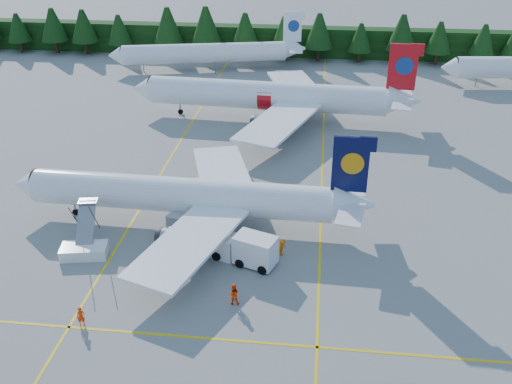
# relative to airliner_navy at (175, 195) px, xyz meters

# --- Properties ---
(ground) EXTENTS (320.00, 320.00, 0.00)m
(ground) POSITION_rel_airliner_navy_xyz_m (9.22, -11.20, -3.25)
(ground) COLOR gray
(ground) RESTS_ON ground
(taxi_stripe_a) EXTENTS (0.25, 120.00, 0.01)m
(taxi_stripe_a) POSITION_rel_airliner_navy_xyz_m (-4.78, 8.80, -3.24)
(taxi_stripe_a) COLOR yellow
(taxi_stripe_a) RESTS_ON ground
(taxi_stripe_b) EXTENTS (0.25, 120.00, 0.01)m
(taxi_stripe_b) POSITION_rel_airliner_navy_xyz_m (15.22, 8.80, -3.24)
(taxi_stripe_b) COLOR yellow
(taxi_stripe_b) RESTS_ON ground
(taxi_stripe_cross) EXTENTS (80.00, 0.25, 0.01)m
(taxi_stripe_cross) POSITION_rel_airliner_navy_xyz_m (9.22, -17.20, -3.24)
(taxi_stripe_cross) COLOR yellow
(taxi_stripe_cross) RESTS_ON ground
(treeline_hedge) EXTENTS (220.00, 4.00, 6.00)m
(treeline_hedge) POSITION_rel_airliner_navy_xyz_m (9.22, 70.80, -0.25)
(treeline_hedge) COLOR black
(treeline_hedge) RESTS_ON ground
(airliner_navy) EXTENTS (37.15, 30.56, 10.80)m
(airliner_navy) POSITION_rel_airliner_navy_xyz_m (0.00, 0.00, 0.00)
(airliner_navy) COLOR white
(airliner_navy) RESTS_ON ground
(airliner_red) EXTENTS (42.60, 34.98, 12.38)m
(airliner_red) POSITION_rel_airliner_navy_xyz_m (5.64, 31.88, 0.47)
(airliner_red) COLOR white
(airliner_red) RESTS_ON ground
(airliner_far_left) EXTENTS (36.71, 11.16, 10.83)m
(airliner_far_left) POSITION_rel_airliner_navy_xyz_m (-9.24, 57.39, 0.15)
(airliner_far_left) COLOR white
(airliner_far_left) RESTS_ON ground
(airstairs) EXTENTS (4.70, 6.39, 3.93)m
(airstairs) POSITION_rel_airliner_navy_xyz_m (-7.39, -6.94, -2.39)
(airstairs) COLOR white
(airstairs) RESTS_ON ground
(service_truck) EXTENTS (6.56, 4.21, 2.98)m
(service_truck) POSITION_rel_airliner_navy_xyz_m (8.13, -6.32, -1.77)
(service_truck) COLOR white
(service_truck) RESTS_ON ground
(uld_pair) EXTENTS (5.69, 3.97, 1.88)m
(uld_pair) POSITION_rel_airliner_navy_xyz_m (2.06, -2.88, -1.98)
(uld_pair) COLOR #343929
(uld_pair) RESTS_ON ground
(crew_a) EXTENTS (0.74, 0.60, 1.75)m
(crew_a) POSITION_rel_airliner_navy_xyz_m (-3.80, -16.80, -2.37)
(crew_a) COLOR #FF3405
(crew_a) RESTS_ON ground
(crew_b) EXTENTS (1.06, 0.87, 2.01)m
(crew_b) POSITION_rel_airliner_navy_xyz_m (8.04, -12.73, -2.24)
(crew_b) COLOR #FF3B05
(crew_b) RESTS_ON ground
(crew_c) EXTENTS (0.75, 0.87, 1.75)m
(crew_c) POSITION_rel_airliner_navy_xyz_m (11.59, -4.92, -2.37)
(crew_c) COLOR #DA5E04
(crew_c) RESTS_ON ground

